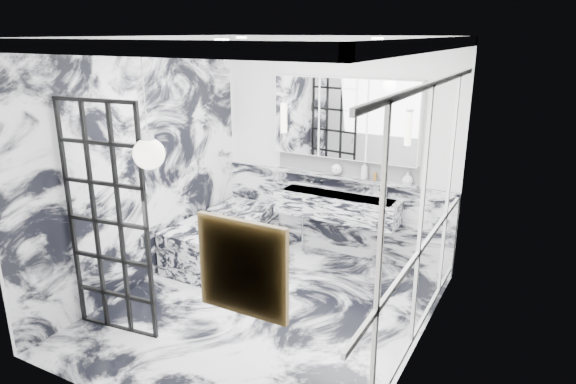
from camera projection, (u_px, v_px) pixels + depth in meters
The scene contains 25 objects.
floor at pixel (265, 310), 5.49m from camera, with size 3.60×3.60×0.00m, color silver.
ceiling at pixel (260, 37), 4.65m from camera, with size 3.60×3.60×0.00m, color white.
wall_back at pixel (335, 149), 6.58m from camera, with size 3.60×3.60×0.00m, color white.
wall_front at pixel (128, 250), 3.56m from camera, with size 3.60×3.60×0.00m, color white.
wall_left at pixel (142, 165), 5.79m from camera, with size 3.60×3.60×0.00m, color white.
wall_right at pixel (424, 210), 4.34m from camera, with size 3.60×3.60×0.00m, color white.
marble_clad_back at pixel (333, 214), 6.82m from camera, with size 3.18×0.05×1.05m, color silver.
marble_clad_left at pixel (143, 171), 5.81m from camera, with size 0.02×3.56×2.68m, color silver.
panel_molding at pixel (421, 221), 4.38m from camera, with size 0.03×3.40×2.30m, color white.
soap_bottle_a at pixel (365, 170), 6.36m from camera, with size 0.09×0.09×0.23m, color #8C5919.
soap_bottle_b at pixel (408, 178), 6.12m from camera, with size 0.08×0.08×0.17m, color #4C4C51.
soap_bottle_c at pixel (408, 178), 6.12m from camera, with size 0.13×0.13×0.16m, color silver.
face_pot at pixel (337, 169), 6.54m from camera, with size 0.14×0.14×0.14m, color white.
amber_bottle at pixel (375, 176), 6.31m from camera, with size 0.04×0.04×0.10m, color #8C5919.
flower_vase at pixel (215, 231), 6.01m from camera, with size 0.09×0.09×0.12m, color silver.
crittall_door at pixel (107, 222), 4.81m from camera, with size 0.88×0.04×2.27m, color black, non-canonical shape.
artwork at pixel (243, 268), 3.15m from camera, with size 0.53×0.05×0.53m, color #BD5A13.
pendant_light at pixel (149, 154), 3.90m from camera, with size 0.24×0.24×0.24m, color white.
trough_sink at pixel (337, 206), 6.50m from camera, with size 1.60×0.45×0.30m, color silver.
ledge at pixel (343, 177), 6.54m from camera, with size 1.90×0.14×0.04m, color silver.
subway_tile at pixel (345, 166), 6.55m from camera, with size 1.90×0.03×0.23m, color white.
mirror_cabinet at pixel (345, 119), 6.32m from camera, with size 1.90×0.16×1.00m, color white.
sconce_left at pixel (283, 118), 6.62m from camera, with size 0.07×0.07×0.40m, color white.
sconce_right at pixel (408, 129), 5.88m from camera, with size 0.07×0.07×0.40m, color white.
bathtub at pixel (222, 238), 6.69m from camera, with size 0.75×1.65×0.55m, color silver.
Camera 1 is at (2.54, -4.15, 2.85)m, focal length 32.00 mm.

